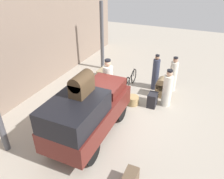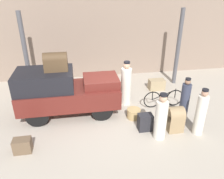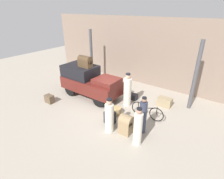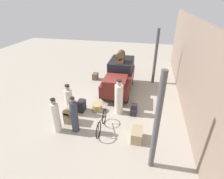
{
  "view_description": "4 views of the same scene",
  "coord_description": "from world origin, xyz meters",
  "px_view_note": "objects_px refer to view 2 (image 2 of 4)",
  "views": [
    {
      "loc": [
        -6.63,
        -2.84,
        5.21
      ],
      "look_at": [
        0.2,
        0.2,
        0.95
      ],
      "focal_mm": 35.0,
      "sensor_mm": 36.0,
      "label": 1
    },
    {
      "loc": [
        -1.07,
        -7.28,
        4.63
      ],
      "look_at": [
        0.2,
        0.2,
        0.95
      ],
      "focal_mm": 35.0,
      "sensor_mm": 36.0,
      "label": 2
    },
    {
      "loc": [
        5.24,
        -6.77,
        5.04
      ],
      "look_at": [
        0.2,
        0.2,
        0.95
      ],
      "focal_mm": 28.0,
      "sensor_mm": 36.0,
      "label": 3
    },
    {
      "loc": [
        8.33,
        1.95,
        5.38
      ],
      "look_at": [
        0.2,
        0.2,
        0.95
      ],
      "focal_mm": 28.0,
      "sensor_mm": 36.0,
      "label": 4
    }
  ],
  "objects_px": {
    "suitcase_black_upright": "(157,85)",
    "trunk_on_truck_roof": "(56,62)",
    "trunk_large_brown": "(145,122)",
    "porter_standing_middle": "(184,102)",
    "truck": "(65,91)",
    "bicycle": "(164,98)",
    "porter_lifting_near_truck": "(126,85)",
    "conductor_in_dark_uniform": "(201,114)",
    "wicker_basket": "(134,113)",
    "suitcase_small_leather": "(23,146)",
    "trunk_wicker_pale": "(119,92)",
    "porter_with_bicycle": "(161,119)",
    "trunk_barrel_dark": "(175,118)"
  },
  "relations": [
    {
      "from": "suitcase_black_upright",
      "to": "trunk_on_truck_roof",
      "type": "bearing_deg",
      "value": -161.37
    },
    {
      "from": "trunk_large_brown",
      "to": "porter_standing_middle",
      "type": "bearing_deg",
      "value": 11.03
    },
    {
      "from": "truck",
      "to": "bicycle",
      "type": "distance_m",
      "value": 3.99
    },
    {
      "from": "porter_lifting_near_truck",
      "to": "conductor_in_dark_uniform",
      "type": "bearing_deg",
      "value": -51.14
    },
    {
      "from": "conductor_in_dark_uniform",
      "to": "porter_lifting_near_truck",
      "type": "xyz_separation_m",
      "value": [
        -1.96,
        2.43,
        0.09
      ]
    },
    {
      "from": "wicker_basket",
      "to": "suitcase_small_leather",
      "type": "height_order",
      "value": "suitcase_small_leather"
    },
    {
      "from": "porter_standing_middle",
      "to": "trunk_large_brown",
      "type": "height_order",
      "value": "porter_standing_middle"
    },
    {
      "from": "bicycle",
      "to": "suitcase_black_upright",
      "type": "relative_size",
      "value": 2.28
    },
    {
      "from": "trunk_wicker_pale",
      "to": "porter_with_bicycle",
      "type": "bearing_deg",
      "value": -77.3
    },
    {
      "from": "porter_lifting_near_truck",
      "to": "suitcase_black_upright",
      "type": "distance_m",
      "value": 2.18
    },
    {
      "from": "porter_with_bicycle",
      "to": "porter_standing_middle",
      "type": "bearing_deg",
      "value": 33.79
    },
    {
      "from": "conductor_in_dark_uniform",
      "to": "wicker_basket",
      "type": "bearing_deg",
      "value": 146.01
    },
    {
      "from": "porter_standing_middle",
      "to": "suitcase_black_upright",
      "type": "distance_m",
      "value": 2.8
    },
    {
      "from": "porter_standing_middle",
      "to": "porter_lifting_near_truck",
      "type": "bearing_deg",
      "value": 137.14
    },
    {
      "from": "trunk_wicker_pale",
      "to": "suitcase_small_leather",
      "type": "xyz_separation_m",
      "value": [
        -3.61,
        -3.19,
        0.06
      ]
    },
    {
      "from": "truck",
      "to": "porter_lifting_near_truck",
      "type": "xyz_separation_m",
      "value": [
        2.47,
        0.4,
        -0.14
      ]
    },
    {
      "from": "porter_lifting_near_truck",
      "to": "suitcase_black_upright",
      "type": "xyz_separation_m",
      "value": [
        1.78,
        1.1,
        -0.61
      ]
    },
    {
      "from": "suitcase_black_upright",
      "to": "trunk_barrel_dark",
      "type": "height_order",
      "value": "trunk_barrel_dark"
    },
    {
      "from": "bicycle",
      "to": "suitcase_small_leather",
      "type": "relative_size",
      "value": 3.23
    },
    {
      "from": "bicycle",
      "to": "porter_lifting_near_truck",
      "type": "relative_size",
      "value": 0.91
    },
    {
      "from": "porter_standing_middle",
      "to": "porter_lifting_near_truck",
      "type": "xyz_separation_m",
      "value": [
        -1.77,
        1.65,
        0.06
      ]
    },
    {
      "from": "conductor_in_dark_uniform",
      "to": "trunk_on_truck_roof",
      "type": "xyz_separation_m",
      "value": [
        -4.65,
        2.03,
        1.39
      ]
    },
    {
      "from": "conductor_in_dark_uniform",
      "to": "trunk_on_truck_roof",
      "type": "distance_m",
      "value": 5.26
    },
    {
      "from": "trunk_wicker_pale",
      "to": "trunk_large_brown",
      "type": "xyz_separation_m",
      "value": [
        0.39,
        -2.72,
        0.13
      ]
    },
    {
      "from": "bicycle",
      "to": "porter_standing_middle",
      "type": "xyz_separation_m",
      "value": [
        0.3,
        -1.13,
        0.43
      ]
    },
    {
      "from": "wicker_basket",
      "to": "trunk_on_truck_roof",
      "type": "bearing_deg",
      "value": 164.88
    },
    {
      "from": "porter_standing_middle",
      "to": "suitcase_black_upright",
      "type": "relative_size",
      "value": 2.31
    },
    {
      "from": "truck",
      "to": "trunk_barrel_dark",
      "type": "height_order",
      "value": "truck"
    },
    {
      "from": "porter_with_bicycle",
      "to": "suitcase_small_leather",
      "type": "bearing_deg",
      "value": 179.56
    },
    {
      "from": "trunk_wicker_pale",
      "to": "suitcase_black_upright",
      "type": "distance_m",
      "value": 1.95
    },
    {
      "from": "porter_standing_middle",
      "to": "trunk_wicker_pale",
      "type": "xyz_separation_m",
      "value": [
        -1.92,
        2.42,
        -0.63
      ]
    },
    {
      "from": "conductor_in_dark_uniform",
      "to": "truck",
      "type": "bearing_deg",
      "value": 155.39
    },
    {
      "from": "porter_standing_middle",
      "to": "trunk_large_brown",
      "type": "relative_size",
      "value": 2.86
    },
    {
      "from": "porter_with_bicycle",
      "to": "porter_lifting_near_truck",
      "type": "xyz_separation_m",
      "value": [
        -0.58,
        2.44,
        0.12
      ]
    },
    {
      "from": "conductor_in_dark_uniform",
      "to": "bicycle",
      "type": "bearing_deg",
      "value": 104.31
    },
    {
      "from": "porter_with_bicycle",
      "to": "trunk_on_truck_roof",
      "type": "distance_m",
      "value": 4.11
    },
    {
      "from": "truck",
      "to": "porter_standing_middle",
      "type": "distance_m",
      "value": 4.42
    },
    {
      "from": "trunk_barrel_dark",
      "to": "bicycle",
      "type": "bearing_deg",
      "value": 81.78
    },
    {
      "from": "truck",
      "to": "trunk_on_truck_roof",
      "type": "height_order",
      "value": "trunk_on_truck_roof"
    },
    {
      "from": "truck",
      "to": "porter_standing_middle",
      "type": "relative_size",
      "value": 2.17
    },
    {
      "from": "bicycle",
      "to": "trunk_large_brown",
      "type": "bearing_deg",
      "value": -130.81
    },
    {
      "from": "wicker_basket",
      "to": "trunk_large_brown",
      "type": "height_order",
      "value": "trunk_large_brown"
    },
    {
      "from": "porter_standing_middle",
      "to": "porter_lifting_near_truck",
      "type": "distance_m",
      "value": 2.42
    },
    {
      "from": "porter_lifting_near_truck",
      "to": "trunk_barrel_dark",
      "type": "bearing_deg",
      "value": -59.53
    },
    {
      "from": "trunk_large_brown",
      "to": "suitcase_small_leather",
      "type": "bearing_deg",
      "value": -173.35
    },
    {
      "from": "suitcase_black_upright",
      "to": "trunk_large_brown",
      "type": "bearing_deg",
      "value": -116.75
    },
    {
      "from": "conductor_in_dark_uniform",
      "to": "trunk_wicker_pale",
      "type": "bearing_deg",
      "value": 123.25
    },
    {
      "from": "bicycle",
      "to": "trunk_wicker_pale",
      "type": "height_order",
      "value": "bicycle"
    },
    {
      "from": "wicker_basket",
      "to": "conductor_in_dark_uniform",
      "type": "xyz_separation_m",
      "value": [
        1.91,
        -1.29,
        0.59
      ]
    },
    {
      "from": "wicker_basket",
      "to": "porter_standing_middle",
      "type": "relative_size",
      "value": 0.3
    }
  ]
}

